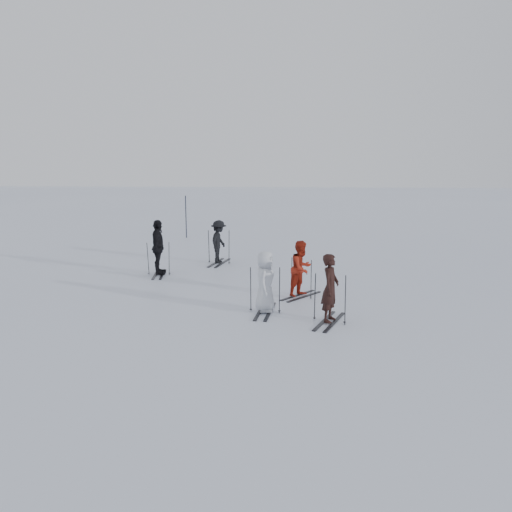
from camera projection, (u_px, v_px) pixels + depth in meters
The scene contains 12 objects.
ground at pixel (254, 295), 14.87m from camera, with size 120.00×120.00×0.00m, color silver.
skier_near_dark at pixel (330, 289), 12.25m from camera, with size 0.62×0.41×1.69m, color black.
skier_red at pixel (301, 269), 14.59m from camera, with size 0.80×0.62×1.64m, color maroon.
skier_grey at pixel (265, 282), 13.09m from camera, with size 0.79×0.51×1.61m, color silver.
skier_uphill_left at pixel (158, 248), 17.36m from camera, with size 1.12×0.47×1.91m, color black.
skier_uphill_far at pixel (219, 242), 19.33m from camera, with size 1.07×0.62×1.66m, color black.
skis_near_dark at pixel (330, 298), 12.30m from camera, with size 0.92×1.73×1.26m, color black, non-canonical shape.
skis_red at pixel (301, 277), 14.64m from camera, with size 0.85×1.61×1.18m, color black, non-canonical shape.
skis_grey at pixel (265, 289), 13.12m from camera, with size 0.91×1.72×1.25m, color black, non-canonical shape.
skis_uphill_left at pixel (159, 258), 17.43m from camera, with size 0.87×1.64×1.19m, color black, non-canonical shape.
skis_uphill_far at pixel (219, 246), 19.36m from camera, with size 0.98×1.85×1.35m, color black, non-canonical shape.
piste_marker at pixel (186, 217), 25.71m from camera, with size 0.05×0.05×2.17m, color black.
Camera 1 is at (0.94, -14.35, 3.97)m, focal length 35.00 mm.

